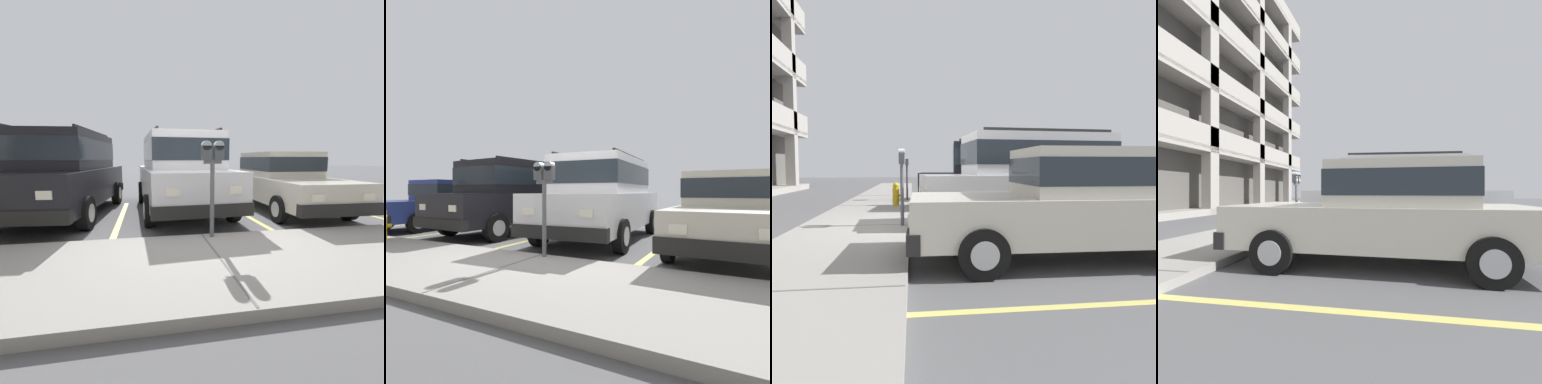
# 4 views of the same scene
# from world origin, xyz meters

# --- Properties ---
(ground_plane) EXTENTS (80.00, 80.00, 0.10)m
(ground_plane) POSITION_xyz_m (0.00, 0.00, -0.05)
(ground_plane) COLOR #565659
(sidewalk) EXTENTS (40.00, 2.20, 0.12)m
(sidewalk) POSITION_xyz_m (0.00, 1.30, 0.06)
(sidewalk) COLOR gray
(sidewalk) RESTS_ON ground_plane
(parking_stall_lines) EXTENTS (11.99, 4.80, 0.01)m
(parking_stall_lines) POSITION_xyz_m (1.48, -1.40, 0.00)
(parking_stall_lines) COLOR #DBD16B
(parking_stall_lines) RESTS_ON ground_plane
(silver_suv) EXTENTS (2.20, 4.88, 2.03)m
(silver_suv) POSITION_xyz_m (0.03, -2.43, 1.09)
(silver_suv) COLOR silver
(silver_suv) RESTS_ON ground_plane
(red_sedan) EXTENTS (1.91, 4.51, 1.54)m
(red_sedan) POSITION_xyz_m (-2.75, -2.15, 0.82)
(red_sedan) COLOR beige
(red_sedan) RESTS_ON ground_plane
(dark_hatchback) EXTENTS (2.33, 4.94, 2.03)m
(dark_hatchback) POSITION_xyz_m (2.80, -2.44, 1.09)
(dark_hatchback) COLOR black
(dark_hatchback) RESTS_ON ground_plane
(blue_coupe) EXTENTS (1.97, 4.55, 1.54)m
(blue_coupe) POSITION_xyz_m (5.77, -2.45, 0.82)
(blue_coupe) COLOR navy
(blue_coupe) RESTS_ON ground_plane
(parking_meter_near) EXTENTS (0.35, 0.12, 1.53)m
(parking_meter_near) POSITION_xyz_m (-0.13, 0.35, 1.26)
(parking_meter_near) COLOR #595B60
(parking_meter_near) RESTS_ON sidewalk
(parking_meter_far) EXTENTS (0.35, 0.12, 1.52)m
(parking_meter_far) POSITION_xyz_m (5.80, 0.34, 1.25)
(parking_meter_far) COLOR #47474C
(parking_meter_far) RESTS_ON sidewalk
(fire_hydrant) EXTENTS (0.30, 0.30, 0.70)m
(fire_hydrant) POSITION_xyz_m (3.86, 0.65, 0.46)
(fire_hydrant) COLOR gold
(fire_hydrant) RESTS_ON sidewalk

